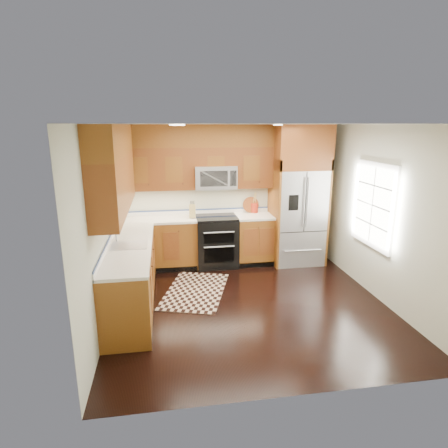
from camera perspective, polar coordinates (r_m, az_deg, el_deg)
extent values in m
plane|color=black|center=(5.74, 3.78, -12.00)|extent=(4.00, 4.00, 0.00)
cube|color=#B2B8A6|center=(7.20, 0.43, 4.56)|extent=(4.00, 0.02, 2.60)
cube|color=#B2B8A6|center=(5.21, -17.93, -0.19)|extent=(0.02, 4.00, 2.60)
cube|color=#B2B8A6|center=(6.04, 22.83, 1.38)|extent=(0.02, 4.00, 2.60)
cube|color=white|center=(6.18, 21.81, 2.71)|extent=(0.04, 1.10, 1.30)
cube|color=white|center=(6.18, 21.73, 2.71)|extent=(0.02, 0.95, 1.15)
cube|color=brown|center=(7.02, -9.83, -3.09)|extent=(1.37, 0.60, 0.90)
cube|color=brown|center=(7.21, 4.66, -2.43)|extent=(0.72, 0.60, 0.90)
cube|color=brown|center=(5.63, -13.90, -7.92)|extent=(0.60, 2.40, 0.90)
cube|color=silver|center=(6.91, -3.87, 0.87)|extent=(2.85, 0.62, 0.04)
cube|color=silver|center=(5.47, -14.21, -3.37)|extent=(0.62, 2.40, 0.04)
cube|color=brown|center=(6.88, -4.10, 8.47)|extent=(2.85, 0.33, 0.75)
cube|color=brown|center=(5.28, -16.30, 5.95)|extent=(0.33, 2.40, 0.75)
cube|color=brown|center=(6.84, -4.20, 13.26)|extent=(2.85, 0.33, 0.40)
cube|color=brown|center=(5.23, -16.76, 12.18)|extent=(0.33, 2.40, 0.40)
cube|color=black|center=(7.05, -1.14, -2.71)|extent=(0.76, 0.64, 0.92)
cube|color=black|center=(6.92, -1.16, 1.04)|extent=(0.76, 0.60, 0.02)
cube|color=black|center=(6.70, -0.78, -2.22)|extent=(0.55, 0.01, 0.18)
cube|color=black|center=(6.80, -0.77, -4.79)|extent=(0.55, 0.01, 0.28)
cylinder|color=#B2B2B7|center=(6.64, -0.75, -1.29)|extent=(0.55, 0.02, 0.02)
cylinder|color=#B2B2B7|center=(6.72, -0.74, -3.50)|extent=(0.55, 0.02, 0.02)
cube|color=#B2B2B7|center=(6.91, -1.35, 7.15)|extent=(0.76, 0.40, 0.42)
cube|color=black|center=(6.71, -1.54, 6.91)|extent=(0.50, 0.01, 0.28)
cube|color=#B2B2B7|center=(7.26, 11.09, 1.14)|extent=(0.90, 0.74, 1.80)
cube|color=black|center=(6.84, 12.30, 3.25)|extent=(0.01, 0.01, 1.08)
cube|color=black|center=(6.76, 10.57, 3.21)|extent=(0.18, 0.01, 0.28)
cube|color=brown|center=(7.09, 7.56, 1.80)|extent=(0.04, 0.74, 2.00)
cube|color=brown|center=(7.41, 14.55, 2.01)|extent=(0.04, 0.74, 2.00)
cube|color=brown|center=(7.07, 11.63, 11.43)|extent=(0.98, 0.74, 0.80)
cube|color=#B2B2B7|center=(5.46, -14.23, -3.07)|extent=(0.50, 0.42, 0.02)
cylinder|color=#B2B2B7|center=(5.66, -16.14, -1.21)|extent=(0.02, 0.02, 0.28)
torus|color=#B2B2B7|center=(5.54, -16.34, -0.04)|extent=(0.18, 0.02, 0.18)
cube|color=black|center=(6.13, -4.37, -10.11)|extent=(1.28, 1.67, 0.01)
cube|color=tan|center=(6.87, -4.84, 1.98)|extent=(0.13, 0.17, 0.24)
cylinder|color=#A02513|center=(7.27, 4.67, 2.46)|extent=(0.18, 0.18, 0.18)
cylinder|color=brown|center=(7.30, 4.09, 1.87)|extent=(0.34, 0.34, 0.02)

